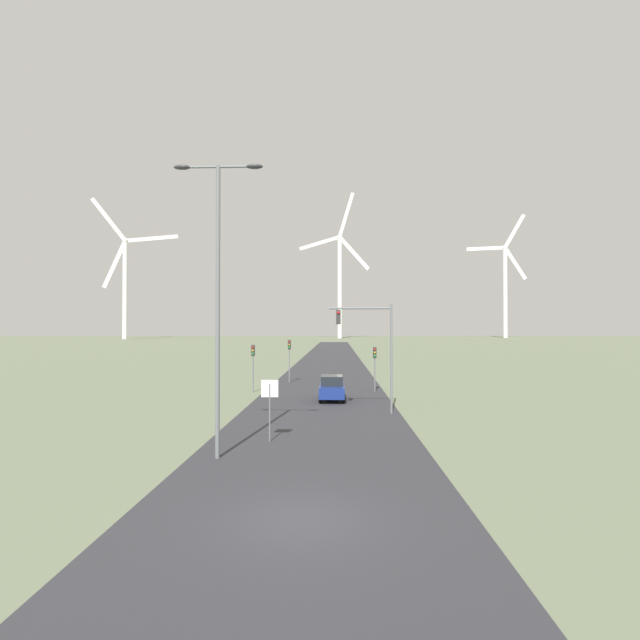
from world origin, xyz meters
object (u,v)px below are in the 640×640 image
Objects in this scene: traffic_light_post_mid_left at (289,351)px; wind_turbine_center at (505,282)px; traffic_light_mast_overhead at (371,337)px; car_approaching at (332,388)px; traffic_light_post_near_left at (253,358)px; wind_turbine_far_left at (125,277)px; streetlamp at (218,277)px; traffic_light_post_near_right at (375,359)px; stop_sign_near at (270,398)px; wind_turbine_left at (340,275)px.

wind_turbine_center is at bearing 66.60° from traffic_light_post_mid_left.
car_approaching is (-2.49, 5.43, -3.82)m from traffic_light_mast_overhead.
traffic_light_post_near_left is 0.57× the size of traffic_light_mast_overhead.
wind_turbine_far_left is at bearing -170.27° from wind_turbine_center.
traffic_light_post_near_right is at bearing 69.21° from streetlamp.
streetlamp is 6.41m from stop_sign_near.
traffic_light_post_mid_left is 231.35m from wind_turbine_center.
wind_turbine_center is at bearing 66.77° from traffic_light_post_near_left.
wind_turbine_far_left is at bearing 117.05° from traffic_light_mast_overhead.
wind_turbine_left is at bearing 89.49° from car_approaching.
stop_sign_near is 0.70× the size of car_approaching.
wind_turbine_far_left reaches higher than car_approaching.
wind_turbine_left is (-1.63, 205.38, 28.39)m from traffic_light_post_near_right.
streetlamp is at bearing -110.79° from traffic_light_post_near_right.
traffic_light_mast_overhead is at bearing -65.39° from car_approaching.
traffic_light_post_near_left is 238.83m from wind_turbine_center.
wind_turbine_far_left is at bearing 117.12° from car_approaching.
traffic_light_post_near_right reaches higher than car_approaching.
car_approaching is (2.79, 13.26, -1.11)m from stop_sign_near.
streetlamp is at bearing -105.56° from car_approaching.
traffic_light_mast_overhead is (6.73, -17.02, 1.70)m from traffic_light_post_mid_left.
wind_turbine_center is (91.33, 211.01, 25.58)m from traffic_light_post_mid_left.
traffic_light_post_near_right is 0.55× the size of traffic_light_mast_overhead.
streetlamp is 23.08m from traffic_light_post_near_right.
traffic_light_post_mid_left is (-1.45, 24.85, 1.00)m from stop_sign_near.
wind_turbine_left is at bearing 88.38° from streetlamp.
wind_turbine_center is (87.09, 222.61, 27.69)m from car_approaching.
streetlamp is at bearing -90.60° from traffic_light_post_mid_left.
stop_sign_near is at bearing -86.66° from traffic_light_post_mid_left.
wind_turbine_far_left is (-94.98, 204.18, 26.83)m from stop_sign_near.
wind_turbine_left reaches higher than wind_turbine_far_left.
streetlamp is 28.20m from traffic_light_post_mid_left.
traffic_light_post_near_left is at bearing -92.35° from wind_turbine_left.
car_approaching is (6.57, -4.42, -1.95)m from traffic_light_post_near_left.
traffic_light_post_mid_left is at bearing 110.09° from car_approaching.
traffic_light_post_near_left is 13.51m from traffic_light_mast_overhead.
wind_turbine_far_left is at bearing 116.06° from traffic_light_post_near_left.
car_approaching is (4.53, 16.26, -6.49)m from streetlamp.
stop_sign_near is 225.43m from wind_turbine_left.
stop_sign_near is at bearing -109.12° from traffic_light_post_near_right.
stop_sign_near is at bearing -110.86° from wind_turbine_center.
traffic_light_post_near_right is at bearing -61.44° from wind_turbine_far_left.
traffic_light_post_near_right is (10.06, 0.45, -0.13)m from traffic_light_post_near_left.
traffic_light_post_near_left is 0.94× the size of traffic_light_post_mid_left.
traffic_light_mast_overhead is 244.39m from wind_turbine_center.
streetlamp is at bearing -122.93° from traffic_light_mast_overhead.
traffic_light_post_mid_left is at bearing 111.56° from traffic_light_mast_overhead.
traffic_light_post_near_left is 0.05× the size of wind_turbine_left.
traffic_light_post_near_right is (6.28, 18.12, 0.71)m from stop_sign_near.
stop_sign_near is at bearing 59.98° from streetlamp.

